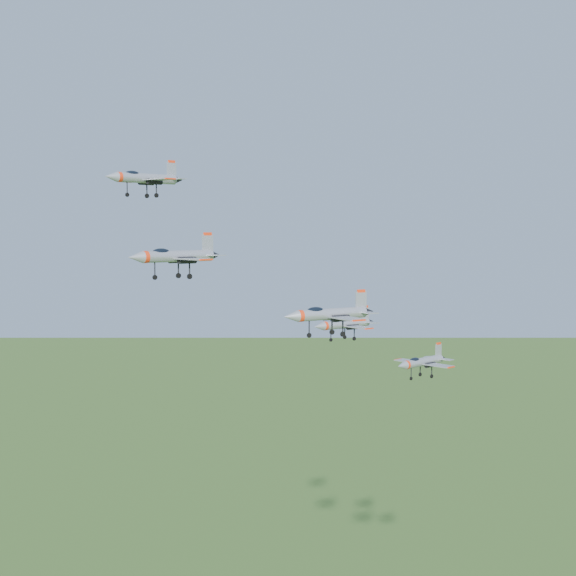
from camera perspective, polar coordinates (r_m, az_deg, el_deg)
name	(u,v)px	position (r m, az deg, el deg)	size (l,w,h in m)	color
jet_lead	(144,178)	(107.05, -10.20, 7.71)	(11.81, 10.09, 3.23)	#979BA3
jet_left_high	(175,256)	(95.07, -8.04, 2.27)	(12.79, 10.87, 3.47)	#979BA3
jet_right_high	(329,314)	(89.85, 2.93, -1.84)	(12.12, 10.04, 3.24)	#979BA3
jet_left_low	(344,324)	(119.17, 4.00, -2.56)	(11.71, 9.85, 3.15)	#979BA3
jet_right_low	(422,362)	(108.69, 9.48, -5.20)	(10.26, 8.77, 2.81)	#979BA3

